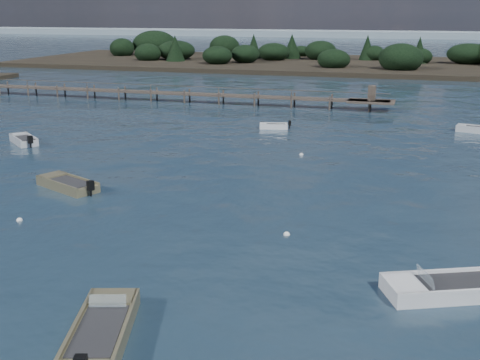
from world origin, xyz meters
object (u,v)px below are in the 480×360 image
(dinghy_mid_white_a, at_px, (452,290))
(jetty, at_px, (154,93))
(dinghy_near_olive, at_px, (102,332))
(tender_far_grey_b, at_px, (475,130))
(tender_far_grey, at_px, (24,141))
(tender_far_white, at_px, (274,127))
(dinghy_mid_grey, at_px, (68,186))

(dinghy_mid_white_a, relative_size, jetty, 0.09)
(dinghy_near_olive, bearing_deg, tender_far_grey_b, 70.43)
(dinghy_near_olive, bearing_deg, tender_far_grey, 130.14)
(dinghy_near_olive, relative_size, jetty, 0.08)
(tender_far_grey_b, bearing_deg, tender_far_white, -168.79)
(tender_far_grey_b, distance_m, jetty, 36.97)
(dinghy_mid_grey, bearing_deg, jetty, 106.39)
(dinghy_mid_white_a, bearing_deg, dinghy_mid_grey, 159.51)
(dinghy_near_olive, height_order, tender_far_white, dinghy_near_olive)
(dinghy_mid_white_a, bearing_deg, dinghy_near_olive, -149.44)
(tender_far_grey, bearing_deg, dinghy_near_olive, -49.86)
(tender_far_grey, bearing_deg, dinghy_mid_grey, -44.22)
(tender_far_white, xyz_separation_m, jetty, (-18.03, 13.07, 0.84))
(dinghy_mid_white_a, distance_m, tender_far_white, 33.94)
(dinghy_mid_grey, xyz_separation_m, tender_far_grey, (-10.55, 10.26, 0.01))
(tender_far_white, height_order, tender_far_grey, tender_far_grey)
(dinghy_near_olive, bearing_deg, jetty, 112.76)
(dinghy_mid_white_a, height_order, dinghy_mid_grey, dinghy_mid_white_a)
(dinghy_mid_white_a, relative_size, tender_far_white, 1.89)
(dinghy_mid_white_a, xyz_separation_m, tender_far_white, (-14.50, 30.69, -0.03))
(dinghy_near_olive, relative_size, dinghy_mid_grey, 1.12)
(dinghy_mid_white_a, bearing_deg, tender_far_white, 115.30)
(tender_far_grey, height_order, jetty, jetty)
(dinghy_mid_white_a, bearing_deg, tender_far_grey, 150.43)
(tender_far_grey_b, bearing_deg, dinghy_mid_white_a, -95.30)
(dinghy_mid_grey, bearing_deg, tender_far_grey, 135.78)
(dinghy_near_olive, height_order, tender_far_grey_b, dinghy_near_olive)
(dinghy_mid_grey, distance_m, tender_far_grey_b, 36.21)
(tender_far_white, xyz_separation_m, tender_far_grey, (-18.14, -12.16, 0.04))
(tender_far_white, xyz_separation_m, dinghy_mid_grey, (-7.59, -22.43, 0.02))
(dinghy_mid_grey, height_order, tender_far_grey, tender_far_grey)
(dinghy_mid_white_a, bearing_deg, tender_far_grey_b, 84.70)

